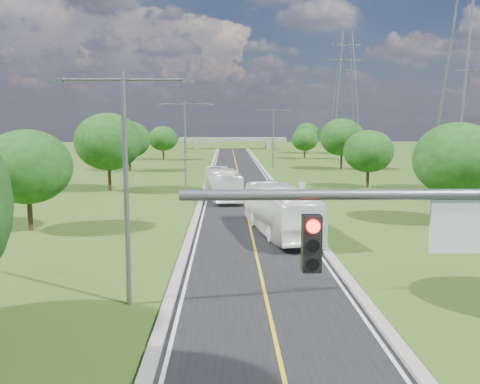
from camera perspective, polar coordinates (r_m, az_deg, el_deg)
name	(u,v)px	position (r m, az deg, el deg)	size (l,w,h in m)	color
ground	(240,181)	(70.98, -0.04, 1.22)	(260.00, 260.00, 0.00)	#2F4D15
road	(239,176)	(76.94, -0.16, 1.74)	(8.00, 150.00, 0.06)	black
curb_left	(209,175)	(76.95, -3.32, 1.79)	(0.50, 150.00, 0.22)	gray
curb_right	(268,175)	(77.15, 3.00, 1.80)	(0.50, 150.00, 0.22)	gray
speed_limit_sign	(302,190)	(49.40, 6.63, 0.22)	(0.55, 0.09, 2.40)	slate
overpass	(233,140)	(150.63, -0.81, 5.53)	(30.00, 3.00, 3.20)	gray
streetlight_near_left	(126,168)	(23.00, -12.12, 2.51)	(5.90, 0.25, 10.00)	slate
streetlight_mid_left	(185,140)	(55.71, -5.87, 5.55)	(5.90, 0.25, 10.00)	slate
streetlight_far_right	(273,133)	(88.88, 3.56, 6.34)	(5.90, 0.25, 10.00)	slate
power_tower_near	(480,55)	(56.15, 24.25, 13.19)	(9.00, 6.40, 28.00)	slate
power_tower_far	(345,94)	(128.69, 11.16, 10.20)	(9.00, 6.40, 28.00)	slate
tree_lb	(28,167)	(41.20, -21.72, 2.52)	(6.30, 6.30, 7.33)	black
tree_lc	(108,142)	(61.99, -13.87, 5.24)	(7.56, 7.56, 8.79)	black
tree_ld	(129,140)	(85.93, -11.74, 5.49)	(6.72, 6.72, 7.82)	black
tree_le	(163,138)	(109.32, -8.21, 5.67)	(5.88, 5.88, 6.84)	black
tree_rb	(457,160)	(44.33, 22.18, 3.22)	(6.72, 6.72, 7.82)	black
tree_rc	(369,151)	(64.82, 13.55, 4.24)	(5.88, 5.88, 6.84)	black
tree_rd	(342,137)	(88.56, 10.81, 5.77)	(7.14, 7.14, 8.30)	black
tree_re	(305,140)	(111.77, 6.93, 5.57)	(5.46, 5.46, 6.35)	black
tree_rf	(307,134)	(132.04, 7.18, 6.15)	(6.30, 6.30, 7.33)	black
bus_outbound	(280,211)	(37.19, 4.33, -2.00)	(2.79, 11.91, 3.32)	white
bus_inbound	(223,184)	(53.99, -1.87, 0.89)	(2.58, 11.01, 3.07)	white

